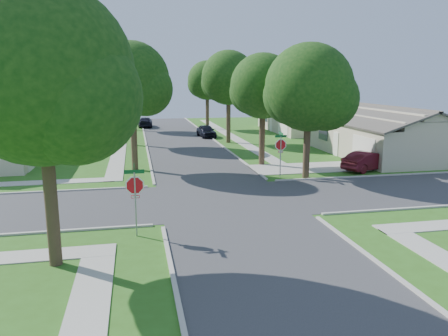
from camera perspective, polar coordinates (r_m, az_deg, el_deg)
name	(u,v)px	position (r m, az deg, el deg)	size (l,w,h in m)	color
ground	(225,200)	(23.56, 0.13, -4.15)	(100.00, 100.00, 0.00)	#2E5C19
road_ns	(225,200)	(23.56, 0.13, -4.14)	(7.00, 100.00, 0.02)	#333335
sidewalk_ne	(231,136)	(49.79, 0.94, 4.21)	(1.20, 40.00, 0.04)	#9E9B91
sidewalk_nw	(121,139)	(48.65, -13.26, 3.73)	(1.20, 40.00, 0.04)	#9E9B91
driveway	(311,168)	(32.49, 11.30, 0.05)	(8.80, 3.60, 0.05)	#9E9B91
stop_sign_sw	(135,188)	(18.04, -11.56, -2.62)	(1.05, 0.80, 2.98)	gray
stop_sign_ne	(281,147)	(28.80, 7.42, 2.78)	(1.05, 0.80, 2.98)	gray
tree_e_near	(264,89)	(32.59, 5.19, 10.22)	(4.97, 4.80, 8.28)	#38281C
tree_e_mid	(229,80)	(44.22, 0.66, 11.39)	(5.59, 5.40, 9.21)	#38281C
tree_e_far	(208,82)	(56.99, -2.16, 11.14)	(5.17, 5.00, 8.72)	#38281C
tree_w_near	(132,83)	(31.21, -11.87, 10.83)	(5.38, 5.20, 8.97)	#38281C
tree_w_mid	(133,78)	(43.21, -11.86, 11.46)	(5.80, 5.60, 9.56)	#38281C
tree_w_far	(133,86)	(56.22, -11.82, 10.42)	(4.76, 4.60, 8.04)	#38281C
tree_sw_corner	(44,82)	(15.48, -22.51, 10.28)	(6.21, 6.00, 9.55)	#38281C
tree_ne_corner	(310,92)	(28.61, 11.12, 9.77)	(5.80, 5.60, 8.66)	#38281C
house_ne_near	(384,138)	(39.37, 20.12, 3.76)	(8.42, 13.60, 4.23)	#B0A48B
house_ne_far	(304,119)	(55.40, 10.36, 6.33)	(8.42, 13.60, 4.23)	#B0A48B
house_nw_far	(35,122)	(55.60, -23.46, 5.59)	(8.42, 13.60, 4.23)	#B0A48B
car_driveway	(368,161)	(32.55, 18.29, 0.89)	(1.44, 4.14, 1.37)	#53111B
car_curb_east	(206,131)	(48.98, -2.34, 4.86)	(1.60, 3.99, 1.36)	black
car_curb_west	(145,122)	(60.17, -10.24, 5.92)	(1.86, 4.57, 1.33)	black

